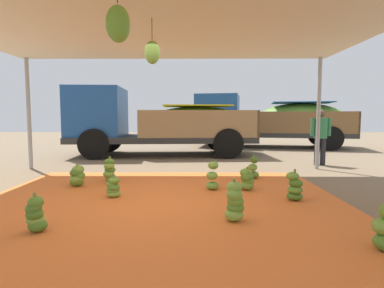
% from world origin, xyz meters
% --- Properties ---
extents(ground_plane, '(40.00, 40.00, 0.00)m').
position_xyz_m(ground_plane, '(0.00, 3.00, 0.00)').
color(ground_plane, '#7F6B51').
extents(tarp_orange, '(5.98, 5.40, 0.01)m').
position_xyz_m(tarp_orange, '(0.00, 0.00, 0.01)').
color(tarp_orange, orange).
rests_on(tarp_orange, ground).
extents(tent_canopy, '(8.00, 7.00, 2.97)m').
position_xyz_m(tent_canopy, '(-0.00, -0.10, 2.88)').
color(tent_canopy, '#9EA0A5').
rests_on(tent_canopy, ground).
extents(banana_bunch_0, '(0.36, 0.40, 0.45)m').
position_xyz_m(banana_bunch_0, '(-1.76, 1.18, 0.21)').
color(banana_bunch_0, '#518428').
rests_on(banana_bunch_0, tarp_orange).
extents(banana_bunch_1, '(0.32, 0.31, 0.55)m').
position_xyz_m(banana_bunch_1, '(1.87, 1.97, 0.24)').
color(banana_bunch_1, '#518428').
rests_on(banana_bunch_1, tarp_orange).
extents(banana_bunch_2, '(0.34, 0.34, 0.40)m').
position_xyz_m(banana_bunch_2, '(-0.84, 0.36, 0.17)').
color(banana_bunch_2, '#75A83D').
rests_on(banana_bunch_2, tarp_orange).
extents(banana_bunch_3, '(0.36, 0.36, 0.44)m').
position_xyz_m(banana_bunch_3, '(1.54, 0.90, 0.20)').
color(banana_bunch_3, '#6B9E38').
rests_on(banana_bunch_3, tarp_orange).
extents(banana_bunch_4, '(0.35, 0.36, 0.56)m').
position_xyz_m(banana_bunch_4, '(1.08, -0.83, 0.25)').
color(banana_bunch_4, '#75A83D').
rests_on(banana_bunch_4, tarp_orange).
extents(banana_bunch_5, '(0.32, 0.32, 0.51)m').
position_xyz_m(banana_bunch_5, '(2.20, 0.18, 0.23)').
color(banana_bunch_5, '#477523').
rests_on(banana_bunch_5, tarp_orange).
extents(banana_bunch_6, '(0.37, 0.37, 0.54)m').
position_xyz_m(banana_bunch_6, '(-1.25, 1.66, 0.24)').
color(banana_bunch_6, '#6B9E38').
rests_on(banana_bunch_6, tarp_orange).
extents(banana_bunch_9, '(0.32, 0.33, 0.58)m').
position_xyz_m(banana_bunch_9, '(0.90, 0.93, 0.25)').
color(banana_bunch_9, '#6B9E38').
rests_on(banana_bunch_9, tarp_orange).
extents(banana_bunch_10, '(0.29, 0.29, 0.47)m').
position_xyz_m(banana_bunch_10, '(-1.35, -1.24, 0.21)').
color(banana_bunch_10, '#477523').
rests_on(banana_bunch_10, tarp_orange).
extents(cargo_truck_main, '(6.56, 2.84, 2.40)m').
position_xyz_m(cargo_truck_main, '(-0.84, 6.33, 1.20)').
color(cargo_truck_main, '#2D2D2D').
rests_on(cargo_truck_main, ground).
extents(cargo_truck_far, '(7.11, 3.65, 2.40)m').
position_xyz_m(cargo_truck_far, '(3.92, 9.37, 1.26)').
color(cargo_truck_far, '#2D2D2D').
rests_on(cargo_truck_far, ground).
extents(worker_0, '(0.58, 0.35, 1.58)m').
position_xyz_m(worker_0, '(4.16, 3.99, 0.92)').
color(worker_0, '#26262D').
rests_on(worker_0, ground).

